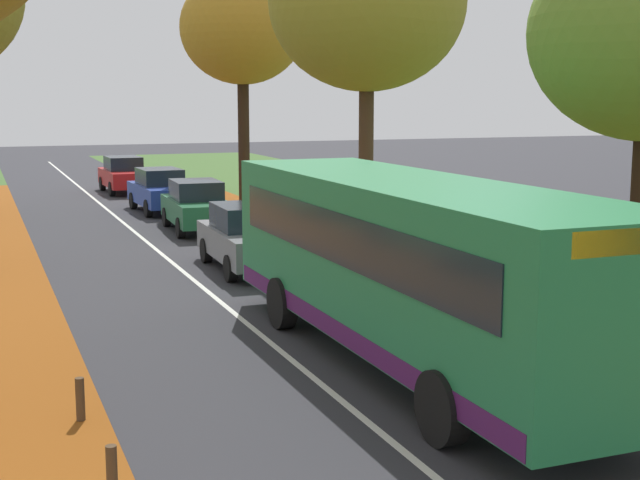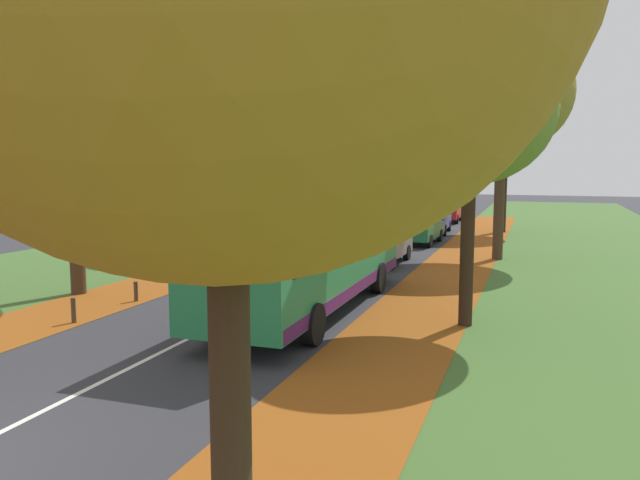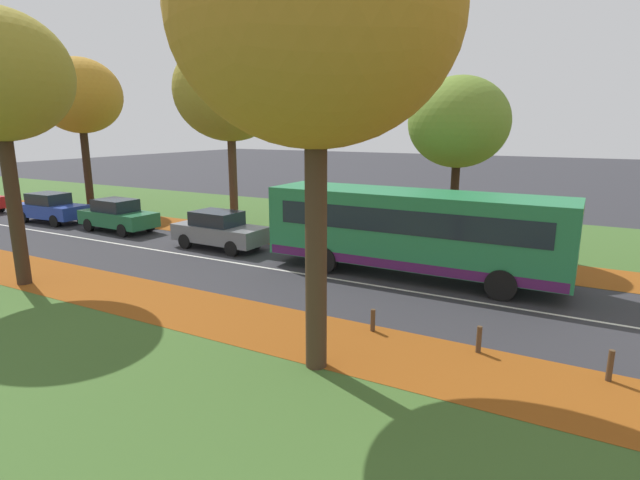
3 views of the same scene
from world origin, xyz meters
name	(u,v)px [view 1 (image 1 of 3)]	position (x,y,z in m)	size (l,w,h in m)	color
grass_verge_right	(493,246)	(9.20, 20.00, 0.00)	(12.00, 90.00, 0.01)	#3D6028
leaf_litter_right	(458,303)	(4.60, 14.00, 0.01)	(2.80, 60.00, 0.00)	#8C4714
road_centre_line	(179,268)	(0.00, 20.00, 0.00)	(0.12, 80.00, 0.01)	silver
tree_right_mid	(367,2)	(6.01, 21.91, 6.93)	(5.65, 5.65, 9.50)	#422D1E
tree_right_far	(242,29)	(5.58, 33.00, 6.94)	(4.96, 4.96, 9.22)	black
bollard_fifth	(112,475)	(-3.52, 7.21, 0.33)	(0.12, 0.12, 0.66)	#4C3823
bollard_sixth	(80,399)	(-3.55, 9.87, 0.30)	(0.12, 0.12, 0.60)	#4C3823
bus	(411,260)	(1.72, 10.60, 1.70)	(2.69, 10.41, 2.98)	#237A47
car_grey_lead	(248,237)	(1.59, 19.22, 0.81)	(1.87, 4.24, 1.62)	slate
car_green_following	(197,206)	(1.94, 26.06, 0.81)	(1.92, 4.27, 1.62)	#1E6038
car_blue_third_in_line	(161,190)	(1.80, 31.26, 0.81)	(1.90, 4.26, 1.62)	#233D9E
car_red_fourth_in_line	(124,175)	(1.61, 38.63, 0.81)	(1.85, 4.23, 1.62)	#B21919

